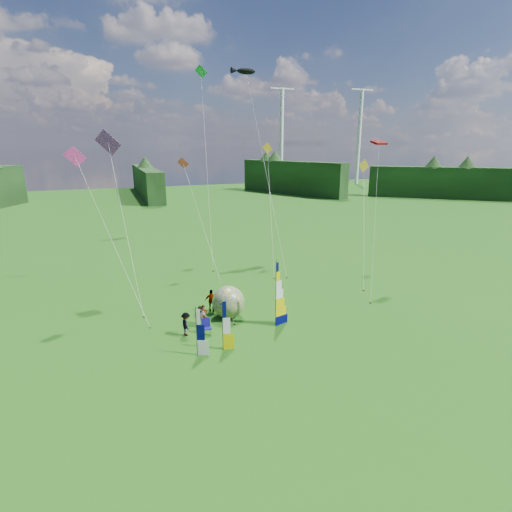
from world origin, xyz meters
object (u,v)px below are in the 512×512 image
object	(u,v)px
side_banner_far	(197,332)
spectator_b	(201,317)
kite_whale	(265,160)
bol_inflatable	(228,302)
feather_banner_main	(276,295)
spectator_d	(212,301)
camp_chair	(207,327)
side_banner_left	(223,326)
spectator_a	(204,315)
spectator_c	(186,324)

from	to	relation	value
side_banner_far	spectator_b	world-z (taller)	side_banner_far
kite_whale	bol_inflatable	bearing A→B (deg)	-139.03
feather_banner_main	spectator_d	size ratio (longest dim) A/B	2.64
spectator_b	camp_chair	size ratio (longest dim) A/B	1.48
side_banner_far	spectator_b	bearing A→B (deg)	96.37
side_banner_left	camp_chair	size ratio (longest dim) A/B	2.99
side_banner_far	bol_inflatable	size ratio (longest dim) A/B	1.28
side_banner_far	kite_whale	distance (m)	24.40
feather_banner_main	side_banner_left	size ratio (longest dim) A/B	1.45
spectator_a	kite_whale	bearing A→B (deg)	50.39
side_banner_far	spectator_c	distance (m)	3.14
feather_banner_main	spectator_b	xyz separation A→B (m)	(-5.27, 1.76, -1.64)
feather_banner_main	side_banner_far	xyz separation A→B (m)	(-6.44, -2.15, -0.87)
side_banner_far	camp_chair	bearing A→B (deg)	87.22
spectator_c	kite_whale	bearing A→B (deg)	-42.14
spectator_a	spectator_b	bearing A→B (deg)	-128.19
kite_whale	spectator_b	bearing A→B (deg)	-143.70
bol_inflatable	spectator_c	world-z (taller)	bol_inflatable
spectator_c	spectator_d	xyz separation A→B (m)	(2.78, 3.44, 0.08)
spectator_b	spectator_d	xyz separation A→B (m)	(1.49, 2.58, 0.09)
bol_inflatable	camp_chair	bearing A→B (deg)	-135.09
spectator_a	spectator_d	xyz separation A→B (m)	(1.17, 2.12, 0.17)
bol_inflatable	spectator_a	bearing A→B (deg)	-163.42
spectator_b	camp_chair	bearing A→B (deg)	-61.39
bol_inflatable	kite_whale	xyz separation A→B (m)	(8.58, 13.69, 10.20)
feather_banner_main	bol_inflatable	distance (m)	4.19
bol_inflatable	camp_chair	size ratio (longest dim) A/B	2.21
side_banner_far	spectator_c	xyz separation A→B (m)	(-0.12, 3.04, -0.76)
spectator_a	spectator_c	distance (m)	2.09
side_banner_left	spectator_c	distance (m)	3.59
spectator_d	spectator_c	bearing A→B (deg)	74.65
kite_whale	camp_chair	bearing A→B (deg)	-141.23
spectator_b	spectator_c	bearing A→B (deg)	-123.25
spectator_d	kite_whale	xyz separation A→B (m)	(9.55, 12.21, 10.52)
spectator_a	spectator_d	distance (m)	2.43
side_banner_far	spectator_a	world-z (taller)	side_banner_far
feather_banner_main	camp_chair	bearing A→B (deg)	158.17
side_banner_far	spectator_a	size ratio (longest dim) A/B	2.09
camp_chair	spectator_d	bearing A→B (deg)	70.43
spectator_c	side_banner_left	bearing A→B (deg)	-151.29
spectator_b	spectator_c	world-z (taller)	spectator_c
feather_banner_main	spectator_a	distance (m)	5.69
spectator_c	spectator_d	distance (m)	4.43
spectator_c	side_banner_far	bearing A→B (deg)	178.43
feather_banner_main	spectator_b	distance (m)	5.80
bol_inflatable	spectator_c	bearing A→B (deg)	-152.44
spectator_a	spectator_c	xyz separation A→B (m)	(-1.61, -1.32, 0.09)
side_banner_far	kite_whale	world-z (taller)	kite_whale
spectator_c	camp_chair	world-z (taller)	spectator_c
feather_banner_main	spectator_d	distance (m)	5.96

